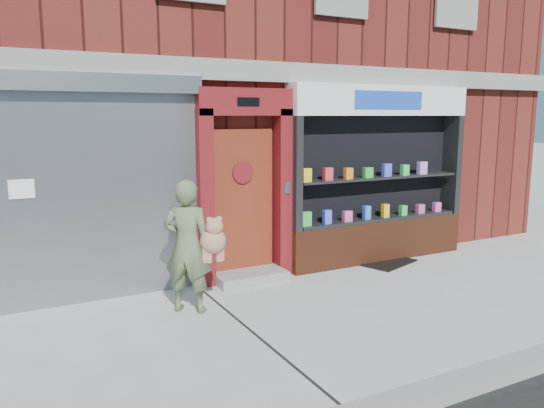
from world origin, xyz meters
TOP-DOWN VIEW (x-y plane):
  - ground at (0.00, 0.00)m, footprint 80.00×80.00m
  - curb at (0.00, -2.15)m, footprint 60.00×0.30m
  - building at (-0.00, 5.99)m, footprint 12.00×8.16m
  - shutter_bay at (-3.00, 1.93)m, footprint 3.10×0.30m
  - red_door_bay at (-0.75, 1.86)m, footprint 1.52×0.58m
  - pharmacy_bay at (1.75, 1.81)m, footprint 3.50×0.41m
  - woman at (-1.95, 0.93)m, footprint 0.83×0.71m
  - doormat at (1.77, 1.55)m, footprint 1.13×0.95m

SIDE VIEW (x-z plane):
  - ground at x=0.00m, z-range 0.00..0.00m
  - doormat at x=1.77m, z-range 0.00..0.02m
  - curb at x=0.00m, z-range 0.00..0.12m
  - woman at x=-1.95m, z-range 0.01..1.73m
  - pharmacy_bay at x=1.75m, z-range -0.13..2.87m
  - red_door_bay at x=-0.75m, z-range 0.01..2.91m
  - shutter_bay at x=-3.00m, z-range 0.20..3.24m
  - building at x=0.00m, z-range 0.00..8.00m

